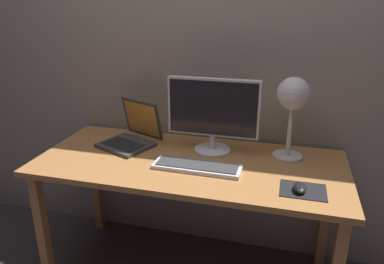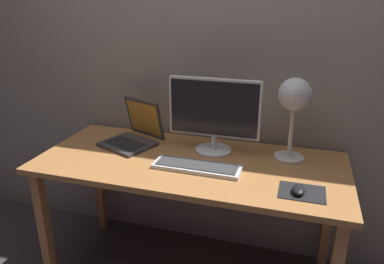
{
  "view_description": "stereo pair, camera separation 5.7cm",
  "coord_description": "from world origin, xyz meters",
  "px_view_note": "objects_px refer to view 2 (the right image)",
  "views": [
    {
      "loc": [
        0.47,
        -1.69,
        1.56
      ],
      "look_at": [
        0.03,
        -0.05,
        0.92
      ],
      "focal_mm": 34.63,
      "sensor_mm": 36.0,
      "label": 1
    },
    {
      "loc": [
        0.52,
        -1.68,
        1.56
      ],
      "look_at": [
        0.03,
        -0.05,
        0.92
      ],
      "focal_mm": 34.63,
      "sensor_mm": 36.0,
      "label": 2
    }
  ],
  "objects_px": {
    "keyboard_main": "(197,167)",
    "laptop": "(135,132)",
    "desk_lamp": "(294,100)",
    "mouse": "(299,189)",
    "monitor": "(214,113)"
  },
  "relations": [
    {
      "from": "laptop",
      "to": "desk_lamp",
      "type": "height_order",
      "value": "desk_lamp"
    },
    {
      "from": "keyboard_main",
      "to": "desk_lamp",
      "type": "distance_m",
      "value": 0.59
    },
    {
      "from": "laptop",
      "to": "desk_lamp",
      "type": "bearing_deg",
      "value": 1.84
    },
    {
      "from": "monitor",
      "to": "keyboard_main",
      "type": "height_order",
      "value": "monitor"
    },
    {
      "from": "keyboard_main",
      "to": "desk_lamp",
      "type": "relative_size",
      "value": 1.02
    },
    {
      "from": "laptop",
      "to": "desk_lamp",
      "type": "distance_m",
      "value": 0.9
    },
    {
      "from": "laptop",
      "to": "monitor",
      "type": "bearing_deg",
      "value": 0.6
    },
    {
      "from": "mouse",
      "to": "laptop",
      "type": "bearing_deg",
      "value": 160.28
    },
    {
      "from": "keyboard_main",
      "to": "laptop",
      "type": "bearing_deg",
      "value": 152.35
    },
    {
      "from": "keyboard_main",
      "to": "desk_lamp",
      "type": "xyz_separation_m",
      "value": [
        0.43,
        0.26,
        0.31
      ]
    },
    {
      "from": "mouse",
      "to": "keyboard_main",
      "type": "bearing_deg",
      "value": 168.09
    },
    {
      "from": "keyboard_main",
      "to": "laptop",
      "type": "height_order",
      "value": "laptop"
    },
    {
      "from": "desk_lamp",
      "to": "mouse",
      "type": "height_order",
      "value": "desk_lamp"
    },
    {
      "from": "laptop",
      "to": "mouse",
      "type": "xyz_separation_m",
      "value": [
        0.93,
        -0.33,
        -0.05
      ]
    },
    {
      "from": "keyboard_main",
      "to": "mouse",
      "type": "bearing_deg",
      "value": -11.91
    }
  ]
}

